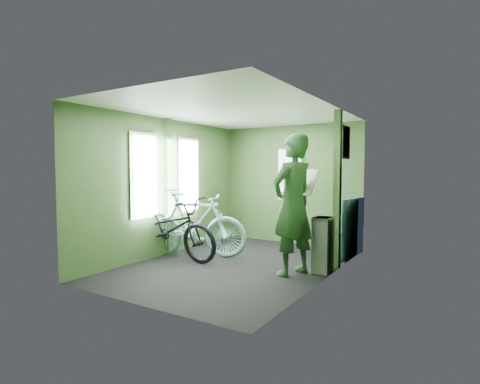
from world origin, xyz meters
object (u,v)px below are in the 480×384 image
at_px(passenger, 293,205).
at_px(bench_seat, 340,238).
at_px(bicycle_black, 170,259).
at_px(bicycle_mint, 194,257).
at_px(waste_box, 323,245).

relative_size(passenger, bench_seat, 1.98).
relative_size(bicycle_black, bicycle_mint, 1.05).
bearing_deg(bench_seat, passenger, -89.66).
distance_m(passenger, bench_seat, 1.67).
bearing_deg(bicycle_mint, passenger, -111.77).
distance_m(passenger, waste_box, 0.74).
xyz_separation_m(bicycle_mint, passenger, (1.82, -0.13, 0.96)).
bearing_deg(bicycle_black, passenger, -81.96).
relative_size(bicycle_mint, bench_seat, 1.84).
height_order(bicycle_mint, bench_seat, bench_seat).
bearing_deg(waste_box, bicycle_black, -167.64).
relative_size(bicycle_black, waste_box, 2.43).
xyz_separation_m(bicycle_black, bench_seat, (2.27, 1.70, 0.29)).
xyz_separation_m(bicycle_mint, waste_box, (2.14, 0.21, 0.39)).
distance_m(bicycle_mint, waste_box, 2.18).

